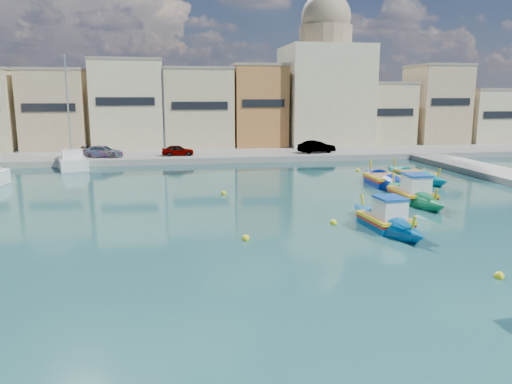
{
  "coord_description": "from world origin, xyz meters",
  "views": [
    {
      "loc": [
        -9.06,
        -21.2,
        6.83
      ],
      "look_at": [
        -4.43,
        6.0,
        1.4
      ],
      "focal_mm": 35.0,
      "sensor_mm": 36.0,
      "label": 1
    }
  ],
  "objects_px": {
    "church_block": "(324,81)",
    "luzzu_green": "(384,181)",
    "luzzu_blue_cabin": "(385,222)",
    "yacht_north": "(71,161)",
    "luzzu_cyan_mid": "(415,177)",
    "luzzu_turquoise_cabin": "(412,195)"
  },
  "relations": [
    {
      "from": "luzzu_blue_cabin",
      "to": "luzzu_green",
      "type": "bearing_deg",
      "value": 66.35
    },
    {
      "from": "church_block",
      "to": "luzzu_blue_cabin",
      "type": "bearing_deg",
      "value": -102.37
    },
    {
      "from": "luzzu_turquoise_cabin",
      "to": "luzzu_blue_cabin",
      "type": "xyz_separation_m",
      "value": [
        -4.58,
        -6.12,
        -0.02
      ]
    },
    {
      "from": "yacht_north",
      "to": "luzzu_green",
      "type": "bearing_deg",
      "value": -30.86
    },
    {
      "from": "church_block",
      "to": "luzzu_blue_cabin",
      "type": "xyz_separation_m",
      "value": [
        -8.26,
        -37.66,
        -8.09
      ]
    },
    {
      "from": "luzzu_turquoise_cabin",
      "to": "luzzu_green",
      "type": "relative_size",
      "value": 1.04
    },
    {
      "from": "church_block",
      "to": "luzzu_green",
      "type": "bearing_deg",
      "value": -96.89
    },
    {
      "from": "luzzu_green",
      "to": "yacht_north",
      "type": "xyz_separation_m",
      "value": [
        -25.64,
        15.32,
        0.16
      ]
    },
    {
      "from": "luzzu_turquoise_cabin",
      "to": "luzzu_blue_cabin",
      "type": "bearing_deg",
      "value": -126.8
    },
    {
      "from": "luzzu_cyan_mid",
      "to": "luzzu_green",
      "type": "relative_size",
      "value": 0.99
    },
    {
      "from": "luzzu_blue_cabin",
      "to": "luzzu_green",
      "type": "xyz_separation_m",
      "value": [
        5.12,
        11.69,
        -0.03
      ]
    },
    {
      "from": "luzzu_blue_cabin",
      "to": "yacht_north",
      "type": "height_order",
      "value": "yacht_north"
    },
    {
      "from": "church_block",
      "to": "luzzu_green",
      "type": "height_order",
      "value": "church_block"
    },
    {
      "from": "luzzu_green",
      "to": "yacht_north",
      "type": "height_order",
      "value": "yacht_north"
    },
    {
      "from": "luzzu_blue_cabin",
      "to": "luzzu_cyan_mid",
      "type": "distance_m",
      "value": 15.96
    },
    {
      "from": "church_block",
      "to": "luzzu_cyan_mid",
      "type": "relative_size",
      "value": 2.25
    },
    {
      "from": "luzzu_cyan_mid",
      "to": "luzzu_blue_cabin",
      "type": "bearing_deg",
      "value": -122.23
    },
    {
      "from": "church_block",
      "to": "luzzu_cyan_mid",
      "type": "height_order",
      "value": "church_block"
    },
    {
      "from": "luzzu_cyan_mid",
      "to": "luzzu_turquoise_cabin",
      "type": "bearing_deg",
      "value": -118.05
    },
    {
      "from": "church_block",
      "to": "luzzu_blue_cabin",
      "type": "relative_size",
      "value": 2.53
    },
    {
      "from": "luzzu_turquoise_cabin",
      "to": "luzzu_blue_cabin",
      "type": "distance_m",
      "value": 7.64
    },
    {
      "from": "luzzu_blue_cabin",
      "to": "luzzu_green",
      "type": "relative_size",
      "value": 0.88
    }
  ]
}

